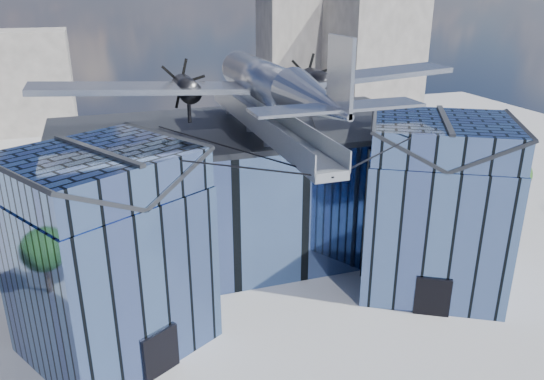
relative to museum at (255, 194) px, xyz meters
name	(u,v)px	position (x,y,z in m)	size (l,w,h in m)	color
ground_plane	(282,301)	(0.00, -5.82, -5.54)	(120.00, 120.00, 0.00)	gray
museum	(255,194)	(0.00, 0.00, 0.00)	(32.88, 24.50, 17.60)	#476091
bg_towers	(174,58)	(1.45, 44.67, 4.47)	(77.00, 24.50, 26.00)	gray
tree_side_e	(512,174)	(25.11, 1.90, -1.96)	(4.10, 4.10, 5.28)	#382816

